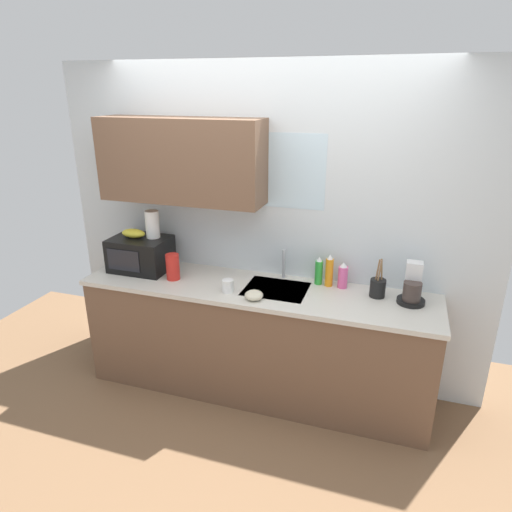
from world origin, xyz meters
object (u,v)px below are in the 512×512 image
at_px(dish_soap_bottle_green, 319,271).
at_px(paper_towel_roll, 152,224).
at_px(small_bowl, 254,295).
at_px(microwave, 141,254).
at_px(cereal_canister, 173,267).
at_px(mug_white, 228,286).
at_px(dish_soap_bottle_pink, 343,276).
at_px(banana_bunch, 133,233).
at_px(utensil_crock, 378,287).
at_px(coffee_maker, 412,288).
at_px(dish_soap_bottle_orange, 329,271).

bearing_deg(dish_soap_bottle_green, paper_towel_roll, -175.26).
bearing_deg(small_bowl, microwave, 166.71).
bearing_deg(cereal_canister, mug_white, -10.38).
relative_size(microwave, paper_towel_roll, 2.09).
bearing_deg(microwave, dish_soap_bottle_pink, 5.33).
relative_size(banana_bunch, mug_white, 2.11).
relative_size(microwave, utensil_crock, 1.60).
bearing_deg(small_bowl, paper_towel_roll, 162.49).
bearing_deg(dish_soap_bottle_green, microwave, -173.55).
distance_m(paper_towel_roll, coffee_maker, 2.02).
height_order(paper_towel_roll, small_bowl, paper_towel_roll).
xyz_separation_m(dish_soap_bottle_pink, utensil_crock, (0.26, -0.08, -0.02)).
relative_size(microwave, banana_bunch, 2.30).
height_order(dish_soap_bottle_green, utensil_crock, utensil_crock).
bearing_deg(cereal_canister, paper_towel_roll, 147.99).
relative_size(banana_bunch, dish_soap_bottle_green, 0.91).
height_order(coffee_maker, cereal_canister, coffee_maker).
relative_size(coffee_maker, dish_soap_bottle_green, 1.28).
bearing_deg(banana_bunch, dish_soap_bottle_pink, 5.11).
height_order(dish_soap_bottle_pink, cereal_canister, cereal_canister).
height_order(cereal_canister, small_bowl, cereal_canister).
height_order(banana_bunch, coffee_maker, banana_bunch).
xyz_separation_m(utensil_crock, small_bowl, (-0.82, -0.32, -0.04)).
xyz_separation_m(dish_soap_bottle_pink, small_bowl, (-0.56, -0.40, -0.06)).
distance_m(microwave, dish_soap_bottle_pink, 1.62).
xyz_separation_m(microwave, coffee_maker, (2.10, 0.06, -0.03)).
bearing_deg(cereal_canister, microwave, 163.87).
distance_m(dish_soap_bottle_orange, utensil_crock, 0.37).
height_order(dish_soap_bottle_green, mug_white, dish_soap_bottle_green).
relative_size(banana_bunch, cereal_canister, 0.98).
bearing_deg(dish_soap_bottle_orange, microwave, -174.32).
relative_size(paper_towel_roll, dish_soap_bottle_orange, 0.88).
distance_m(dish_soap_bottle_green, dish_soap_bottle_orange, 0.08).
xyz_separation_m(dish_soap_bottle_green, dish_soap_bottle_pink, (0.18, -0.01, -0.01)).
relative_size(coffee_maker, small_bowl, 2.15).
bearing_deg(microwave, dish_soap_bottle_green, 6.45).
xyz_separation_m(microwave, mug_white, (0.83, -0.19, -0.09)).
height_order(coffee_maker, mug_white, coffee_maker).
bearing_deg(banana_bunch, dish_soap_bottle_orange, 5.45).
bearing_deg(microwave, cereal_canister, -16.13).
distance_m(dish_soap_bottle_green, mug_white, 0.70).
height_order(coffee_maker, utensil_crock, utensil_crock).
distance_m(mug_white, utensil_crock, 1.07).
relative_size(dish_soap_bottle_pink, utensil_crock, 0.70).
bearing_deg(paper_towel_roll, banana_bunch, -161.57).
xyz_separation_m(dish_soap_bottle_orange, small_bowl, (-0.46, -0.40, -0.09)).
bearing_deg(paper_towel_roll, small_bowl, -17.51).
height_order(microwave, banana_bunch, banana_bunch).
relative_size(dish_soap_bottle_orange, mug_white, 2.62).
bearing_deg(coffee_maker, cereal_canister, -174.87).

